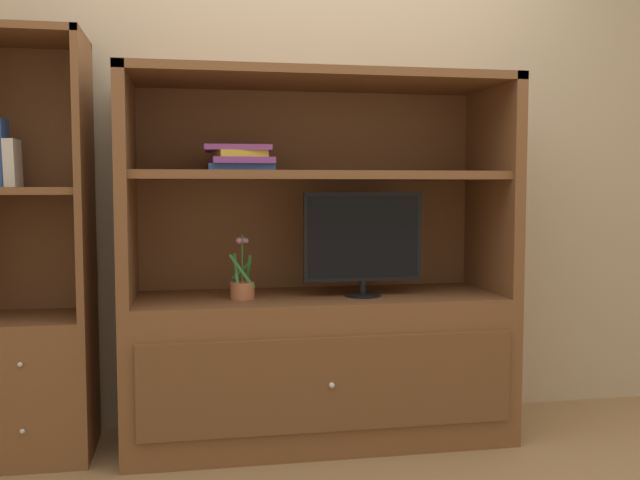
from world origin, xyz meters
name	(u,v)px	position (x,y,z in m)	size (l,w,h in m)	color
ground_plane	(336,471)	(0.00, 0.00, 0.00)	(8.00, 8.00, 0.00)	#99754C
painted_rear_wall	(305,131)	(0.00, 0.75, 1.40)	(6.00, 0.10, 2.80)	tan
media_console	(318,327)	(0.00, 0.41, 0.50)	(1.69, 0.61, 1.62)	brown
tv_monitor	(363,240)	(0.19, 0.33, 0.90)	(0.53, 0.16, 0.46)	black
potted_plant	(242,287)	(-0.34, 0.36, 0.70)	(0.11, 0.11, 0.28)	#B26642
magazine_stack	(240,159)	(-0.34, 0.40, 1.25)	(0.30, 0.34, 0.11)	#2D519E
bookshelf_tall	(32,322)	(-1.21, 0.41, 0.57)	(0.49, 0.44, 1.76)	brown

